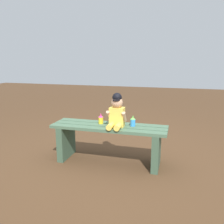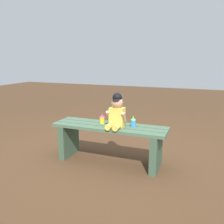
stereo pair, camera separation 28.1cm
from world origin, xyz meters
name	(u,v)px [view 2 (the right image)]	position (x,y,z in m)	size (l,w,h in m)	color
ground_plane	(110,162)	(0.00, 0.00, 0.00)	(16.00, 16.00, 0.00)	#4C331E
park_bench	(110,138)	(0.00, 0.00, 0.31)	(1.40, 0.39, 0.48)	#47664C
child_figure	(117,112)	(0.10, -0.03, 0.65)	(0.23, 0.27, 0.40)	#F2C64C
sippy_cup_left	(102,119)	(-0.12, 0.05, 0.53)	(0.06, 0.06, 0.12)	yellow
sippy_cup_right	(133,122)	(0.28, 0.05, 0.53)	(0.06, 0.06, 0.12)	#338CE5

